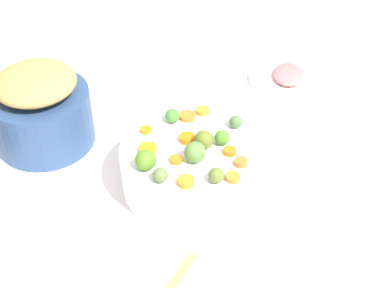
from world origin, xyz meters
TOP-DOWN VIEW (x-y plane):
  - tabletop at (0.00, 0.00)m, footprint 2.40×2.40m
  - serving_bowl_carrots at (0.01, -0.03)m, footprint 0.30×0.30m
  - metal_pot at (-0.34, -0.17)m, footprint 0.23×0.23m
  - stuffing_mound at (-0.34, -0.17)m, footprint 0.18×0.18m
  - carrot_slice_0 at (0.11, 0.01)m, footprint 0.04×0.04m
  - carrot_slice_1 at (0.07, -0.11)m, footprint 0.04×0.04m
  - carrot_slice_2 at (0.01, -0.08)m, footprint 0.03×0.03m
  - carrot_slice_3 at (-0.06, 0.08)m, footprint 0.04×0.04m
  - carrot_slice_4 at (0.07, 0.02)m, footprint 0.03×0.03m
  - carrot_slice_5 at (0.13, -0.04)m, footprint 0.04×0.04m
  - carrot_slice_6 at (-0.07, 0.04)m, footprint 0.04×0.04m
  - carrot_slice_7 at (-0.05, -0.10)m, footprint 0.04×0.04m
  - carrot_slice_8 at (-0.10, -0.06)m, footprint 0.04×0.04m
  - carrot_slice_9 at (-0.02, -0.02)m, footprint 0.04×0.04m
  - brussels_sprout_0 at (0.02, -0.01)m, footprint 0.04×0.04m
  - brussels_sprout_1 at (-0.09, 0.01)m, footprint 0.03×0.03m
  - brussels_sprout_2 at (0.03, -0.14)m, footprint 0.03×0.03m
  - brussels_sprout_3 at (0.11, -0.06)m, footprint 0.03×0.03m
  - brussels_sprout_4 at (0.04, -0.05)m, footprint 0.04×0.04m
  - brussels_sprout_5 at (0.04, 0.03)m, footprint 0.03×0.03m
  - brussels_sprout_6 at (-0.01, -0.13)m, footprint 0.04×0.04m
  - brussels_sprout_7 at (0.02, 0.09)m, footprint 0.03×0.03m
  - ham_plate at (-0.10, 0.44)m, footprint 0.21×0.21m
  - ham_slice_main at (-0.10, 0.44)m, footprint 0.13×0.14m

SIDE VIEW (x-z plane):
  - tabletop at x=0.00m, z-range 0.00..0.02m
  - ham_plate at x=-0.10m, z-range 0.02..0.03m
  - ham_slice_main at x=-0.10m, z-range 0.03..0.05m
  - serving_bowl_carrots at x=0.01m, z-range 0.02..0.12m
  - metal_pot at x=-0.34m, z-range 0.02..0.15m
  - carrot_slice_8 at x=-0.10m, z-range 0.12..0.13m
  - carrot_slice_2 at x=0.01m, z-range 0.12..0.13m
  - carrot_slice_6 at x=-0.07m, z-range 0.12..0.13m
  - carrot_slice_5 at x=0.13m, z-range 0.12..0.13m
  - carrot_slice_3 at x=-0.06m, z-range 0.12..0.13m
  - carrot_slice_4 at x=0.07m, z-range 0.12..0.13m
  - carrot_slice_1 at x=0.07m, z-range 0.12..0.13m
  - carrot_slice_0 at x=0.11m, z-range 0.12..0.13m
  - carrot_slice_7 at x=-0.05m, z-range 0.12..0.13m
  - carrot_slice_9 at x=-0.02m, z-range 0.12..0.14m
  - brussels_sprout_7 at x=0.02m, z-range 0.12..0.15m
  - brussels_sprout_2 at x=0.03m, z-range 0.12..0.15m
  - brussels_sprout_3 at x=0.11m, z-range 0.12..0.15m
  - brussels_sprout_5 at x=0.04m, z-range 0.12..0.16m
  - brussels_sprout_1 at x=-0.09m, z-range 0.12..0.16m
  - brussels_sprout_0 at x=0.02m, z-range 0.12..0.16m
  - brussels_sprout_6 at x=-0.01m, z-range 0.12..0.17m
  - brussels_sprout_4 at x=0.04m, z-range 0.12..0.17m
  - stuffing_mound at x=-0.34m, z-range 0.15..0.21m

